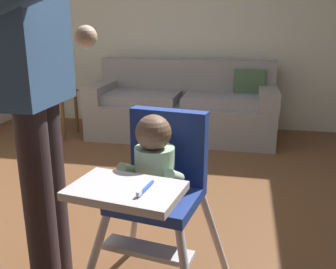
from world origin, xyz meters
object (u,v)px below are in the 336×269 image
at_px(couch, 183,108).
at_px(side_table, 56,103).
at_px(toy_ball_second, 170,165).
at_px(adult_standing, 36,94).
at_px(high_chair, 157,177).
at_px(sippy_cup, 53,87).

xyz_separation_m(couch, side_table, (-1.45, -0.30, 0.05)).
bearing_deg(toy_ball_second, adult_standing, -100.19).
height_order(adult_standing, side_table, adult_standing).
height_order(high_chair, side_table, high_chair).
xyz_separation_m(couch, toy_ball_second, (0.08, -1.19, -0.25)).
xyz_separation_m(couch, adult_standing, (-0.19, -2.73, 0.63)).
height_order(couch, sippy_cup, couch).
bearing_deg(toy_ball_second, side_table, 149.80).
distance_m(adult_standing, sippy_cup, 2.77).
xyz_separation_m(adult_standing, side_table, (-1.26, 2.43, -0.59)).
bearing_deg(high_chair, sippy_cup, -134.45).
relative_size(couch, high_chair, 2.30).
relative_size(adult_standing, side_table, 3.27).
xyz_separation_m(high_chair, adult_standing, (-0.53, -0.01, 0.35)).
bearing_deg(toy_ball_second, high_chair, -80.51).
height_order(high_chair, toy_ball_second, high_chair).
bearing_deg(side_table, adult_standing, -62.68).
bearing_deg(adult_standing, high_chair, -0.03).
distance_m(couch, side_table, 1.48).
relative_size(high_chair, adult_standing, 0.53).
distance_m(couch, sippy_cup, 1.52).
xyz_separation_m(toy_ball_second, sippy_cup, (-1.55, 0.89, 0.49)).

